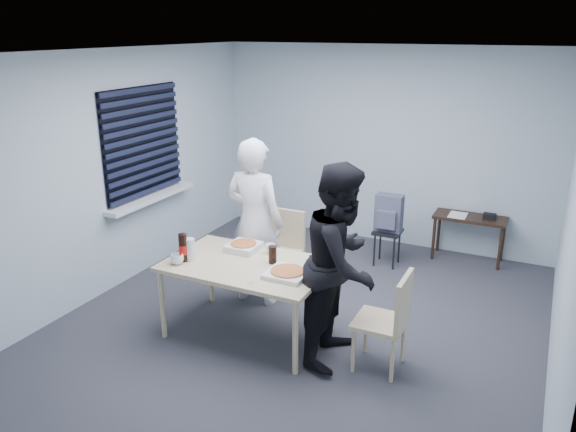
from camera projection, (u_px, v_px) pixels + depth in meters
The scene contains 19 objects.
room at pixel (146, 151), 6.45m from camera, with size 5.00×5.00×5.00m.
dining_table at pixel (247, 269), 5.21m from camera, with size 1.49×0.95×0.73m.
chair_far at pixel (284, 244), 6.22m from camera, with size 0.42×0.42×0.89m.
chair_right at pixel (390, 316), 4.69m from camera, with size 0.42×0.42×0.89m.
person_white at pixel (255, 222), 5.80m from camera, with size 0.65×0.42×1.77m, color silver.
person_black at pixel (342, 264), 4.78m from camera, with size 0.86×0.47×1.77m, color black.
side_table at pixel (470, 222), 6.95m from camera, with size 0.87×0.39×0.58m.
stool at pixel (387, 239), 6.87m from camera, with size 0.32×0.32×0.45m.
backpack at pixel (389, 214), 6.76m from camera, with size 0.32×0.24×0.45m.
pizza_box_a at pixel (244, 247), 5.49m from camera, with size 0.30×0.30×0.07m.
pizza_box_b at pixel (288, 273), 4.93m from camera, with size 0.35×0.35×0.05m.
mug_a at pixel (177, 259), 5.16m from camera, with size 0.12×0.12×0.10m, color white.
mug_b at pixel (270, 249), 5.41m from camera, with size 0.10×0.10×0.09m, color white.
cola_glass at pixel (273, 255), 5.17m from camera, with size 0.08×0.08×0.17m, color black.
soda_bottle at pixel (183, 248), 5.20m from camera, with size 0.08×0.08×0.27m.
plastic_cups at pixel (190, 249), 5.23m from camera, with size 0.09×0.09×0.21m, color silver.
rubber_band at pixel (251, 283), 4.79m from camera, with size 0.05×0.05×0.00m, color red.
papers at pixel (458, 215), 6.96m from camera, with size 0.21×0.29×0.00m, color white.
black_box at pixel (490, 216), 6.83m from camera, with size 0.15×0.11×0.06m, color black.
Camera 1 is at (2.04, -4.60, 2.81)m, focal length 35.00 mm.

